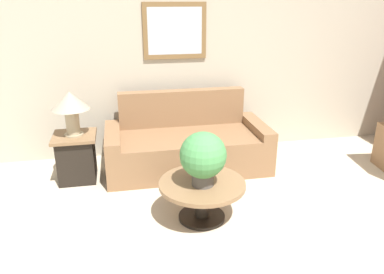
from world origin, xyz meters
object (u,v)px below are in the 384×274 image
table_lamp (70,105)px  couch_main (187,145)px  coffee_table (202,192)px  side_table (77,157)px  potted_plant_on_table (203,157)px

table_lamp → couch_main: bearing=4.2°
coffee_table → table_lamp: 1.83m
coffee_table → table_lamp: bearing=138.6°
side_table → coffee_table: bearing=-41.4°
couch_main → potted_plant_on_table: (-0.08, -1.28, 0.40)m
couch_main → side_table: (-1.36, -0.10, -0.01)m
table_lamp → side_table: bearing=0.0°
table_lamp → potted_plant_on_table: bearing=-42.8°
coffee_table → side_table: (-1.28, 1.13, -0.00)m
coffee_table → side_table: size_ratio=1.48×
potted_plant_on_table → table_lamp: bearing=137.2°
side_table → table_lamp: bearing=0.0°
table_lamp → coffee_table: bearing=-41.4°
table_lamp → potted_plant_on_table: (1.28, -1.18, -0.24)m
coffee_table → table_lamp: (-1.28, 1.13, 0.64)m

